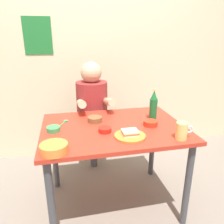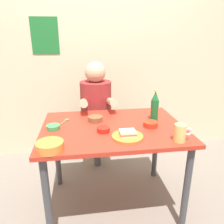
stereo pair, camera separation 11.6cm
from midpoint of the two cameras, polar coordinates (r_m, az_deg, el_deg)
name	(u,v)px [view 1 (the left image)]	position (r m, az deg, el deg)	size (l,w,h in m)	color
ground_plane	(113,202)	(2.11, -1.40, -22.57)	(6.00, 6.00, 0.00)	slate
wall_back	(93,46)	(2.61, -6.23, 16.81)	(4.40, 0.09, 2.60)	beige
dining_table	(113,137)	(1.75, -1.57, -6.55)	(1.10, 0.80, 0.74)	#B72D1E
stool	(93,138)	(2.43, -6.33, -6.71)	(0.34, 0.34, 0.45)	#4C4C51
person_seated	(92,102)	(2.27, -6.68, 2.68)	(0.33, 0.56, 0.72)	maroon
plate_orange	(130,136)	(1.53, 2.53, -6.29)	(0.22, 0.22, 0.01)	orange
sandwich	(130,133)	(1.52, 2.54, -5.44)	(0.11, 0.09, 0.04)	beige
beer_mug	(182,131)	(1.54, 15.78, -4.79)	(0.13, 0.08, 0.12)	#D1BC66
beer_bottle	(153,106)	(1.83, 9.00, 1.53)	(0.06, 0.06, 0.26)	#19602D
dip_bowl_green	(53,129)	(1.68, -17.03, -4.26)	(0.10, 0.10, 0.03)	#388C4C
sambal_bowl_red	(105,130)	(1.60, -3.95, -4.63)	(0.10, 0.10, 0.03)	#B21E14
sauce_bowl_chili	(151,123)	(1.73, 8.16, -2.87)	(0.11, 0.11, 0.04)	red
soup_bowl_orange	(54,148)	(1.39, -17.32, -8.95)	(0.17, 0.17, 0.05)	orange
condiment_bowl_brown	(95,119)	(1.80, -6.37, -1.87)	(0.12, 0.12, 0.04)	brown
spoon	(65,122)	(1.83, -14.06, -2.53)	(0.07, 0.11, 0.01)	#26A559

